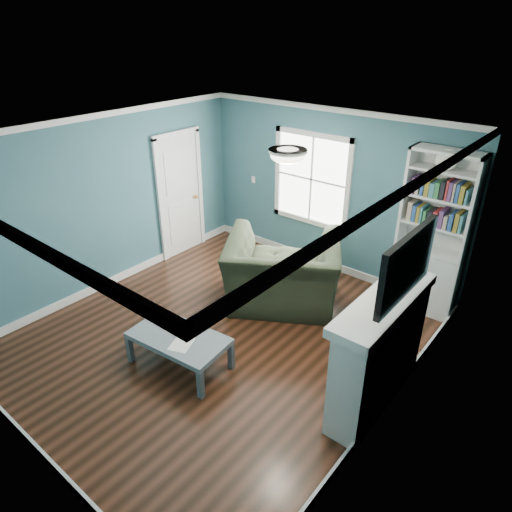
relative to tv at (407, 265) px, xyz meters
The scene contains 13 objects.
floor 2.80m from the tv, behind, with size 5.00×5.00×0.00m, color black.
room_walls 2.21m from the tv, behind, with size 5.00×5.00×5.00m.
trim 2.26m from the tv, behind, with size 4.50×5.00×2.60m.
window 3.40m from the tv, 137.57° to the left, with size 1.40×0.06×1.50m.
bookshelf 2.29m from the tv, 101.57° to the left, with size 0.90×0.35×2.31m.
fireplace 1.10m from the tv, behind, with size 0.44×1.58×1.30m.
tv is the anchor object (origin of this frame).
door 4.63m from the tv, 164.80° to the left, with size 0.12×0.98×2.17m.
ceiling_fixture 1.54m from the tv, behind, with size 0.38×0.38×0.15m.
light_switch 4.38m from the tv, 148.30° to the left, with size 0.08×0.01×0.12m, color white.
recliner 2.47m from the tv, 155.77° to the left, with size 1.56×1.01×1.36m, color black.
coffee_table 2.74m from the tv, 156.75° to the right, with size 1.22×0.75×0.42m.
paper_sheet 2.63m from the tv, 153.57° to the right, with size 0.22×0.29×0.00m, color white.
Camera 1 is at (3.43, -3.49, 3.72)m, focal length 32.00 mm.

